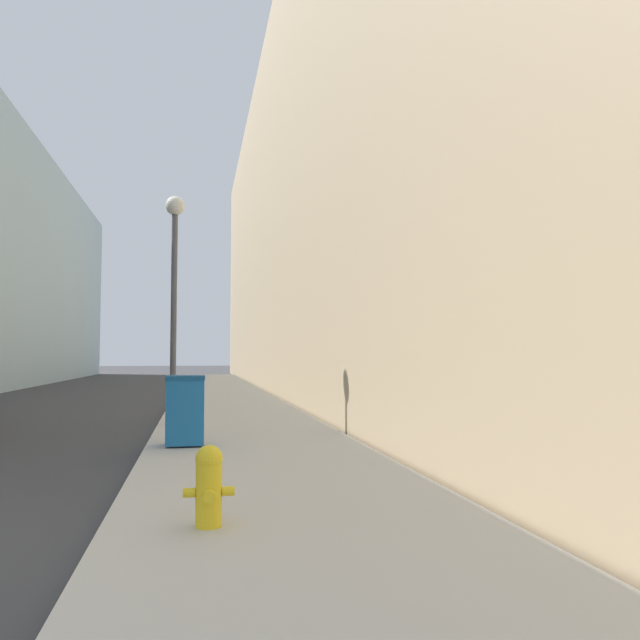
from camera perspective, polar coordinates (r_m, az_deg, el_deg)
sidewalk_right at (r=23.50m, az=-8.57°, el=-7.37°), size 3.96×60.00×0.14m
building_right_stone at (r=33.48m, az=5.05°, el=9.01°), size 12.00×60.00×17.73m
fire_hydrant at (r=6.29m, az=-10.13°, el=-14.51°), size 0.49×0.38×0.78m
trash_bin at (r=11.73m, az=-12.23°, el=-8.01°), size 0.69×0.69×1.27m
lamppost at (r=15.43m, az=-13.19°, el=4.01°), size 0.46×0.46×5.49m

